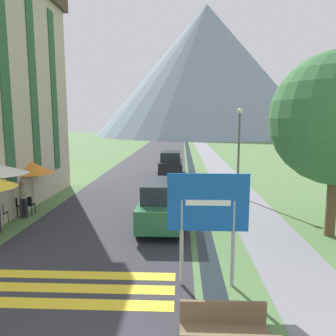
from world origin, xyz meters
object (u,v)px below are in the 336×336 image
object	(u,v)px
road_sign	(208,212)
cafe_chair_far_left	(28,204)
parked_car_near	(162,203)
cafe_chair_middle	(0,212)
cafe_chair_far_right	(14,205)
cafe_umbrella_rear_orange	(32,168)
person_standing_terrace	(23,196)
streetlamp	(239,144)
parked_car_far	(171,163)

from	to	relation	value
road_sign	cafe_chair_far_left	distance (m)	9.56
parked_car_near	cafe_chair_middle	world-z (taller)	parked_car_near
cafe_chair_far_right	cafe_umbrella_rear_orange	distance (m)	2.03
cafe_chair_middle	cafe_umbrella_rear_orange	size ratio (longest dim) A/B	0.38
cafe_chair_far_left	cafe_umbrella_rear_orange	size ratio (longest dim) A/B	0.38
person_standing_terrace	road_sign	bearing A→B (deg)	-36.42
cafe_chair_far_right	parked_car_near	bearing A→B (deg)	-8.16
cafe_chair_far_left	cafe_chair_far_right	world-z (taller)	same
parked_car_near	cafe_chair_far_right	distance (m)	6.58
cafe_chair_far_left	cafe_chair_far_right	xyz separation A→B (m)	(-0.53, -0.21, 0.00)
cafe_chair_middle	streetlamp	world-z (taller)	streetlamp
cafe_umbrella_rear_orange	streetlamp	distance (m)	10.53
road_sign	cafe_umbrella_rear_orange	distance (m)	10.49
road_sign	cafe_umbrella_rear_orange	xyz separation A→B (m)	(-7.72, 7.11, 0.02)
road_sign	cafe_chair_far_right	distance (m)	9.86
person_standing_terrace	cafe_chair_middle	bearing A→B (deg)	-123.76
parked_car_far	cafe_umbrella_rear_orange	world-z (taller)	cafe_umbrella_rear_orange
parked_car_far	streetlamp	bearing A→B (deg)	-60.02
streetlamp	parked_car_near	bearing A→B (deg)	-127.18
cafe_chair_far_left	streetlamp	world-z (taller)	streetlamp
cafe_chair_middle	streetlamp	bearing A→B (deg)	12.21
cafe_chair_far_right	streetlamp	xyz separation A→B (m)	(10.34, 4.14, 2.35)
parked_car_far	cafe_chair_far_right	bearing A→B (deg)	-120.60
parked_car_near	cafe_umbrella_rear_orange	bearing A→B (deg)	159.69
parked_car_near	cafe_chair_far_left	bearing A→B (deg)	169.42
cafe_umbrella_rear_orange	cafe_chair_middle	bearing A→B (deg)	-95.44
cafe_chair_far_left	cafe_chair_far_right	bearing A→B (deg)	-177.82
parked_car_far	person_standing_terrace	size ratio (longest dim) A/B	2.40
person_standing_terrace	streetlamp	bearing A→B (deg)	24.03
cafe_chair_middle	cafe_umbrella_rear_orange	world-z (taller)	cafe_umbrella_rear_orange
cafe_chair_far_left	streetlamp	bearing A→B (deg)	2.81
road_sign	parked_car_far	bearing A→B (deg)	95.13
parked_car_near	streetlamp	bearing A→B (deg)	52.82
road_sign	cafe_chair_far_right	world-z (taller)	road_sign
cafe_umbrella_rear_orange	road_sign	bearing A→B (deg)	-42.64
road_sign	cafe_umbrella_rear_orange	size ratio (longest dim) A/B	1.30
parked_car_far	streetlamp	size ratio (longest dim) A/B	0.84
cafe_chair_middle	cafe_chair_far_left	bearing A→B (deg)	51.99
cafe_chair_far_right	person_standing_terrace	size ratio (longest dim) A/B	0.51
parked_car_near	cafe_chair_far_left	world-z (taller)	parked_car_near
cafe_chair_far_right	cafe_umbrella_rear_orange	world-z (taller)	cafe_umbrella_rear_orange
road_sign	person_standing_terrace	bearing A→B (deg)	143.58
parked_car_far	cafe_chair_far_right	world-z (taller)	parked_car_far
cafe_chair_far_right	road_sign	bearing A→B (deg)	-35.84
parked_car_near	parked_car_far	xyz separation A→B (m)	(-0.06, 11.80, -0.00)
cafe_chair_far_right	cafe_chair_middle	bearing A→B (deg)	-91.50
cafe_umbrella_rear_orange	cafe_chair_far_right	bearing A→B (deg)	-98.54
person_standing_terrace	cafe_chair_far_left	bearing A→B (deg)	90.81
cafe_chair_middle	person_standing_terrace	bearing A→B (deg)	41.75
parked_car_far	cafe_chair_far_right	xyz separation A→B (m)	(-6.44, -10.89, -0.39)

